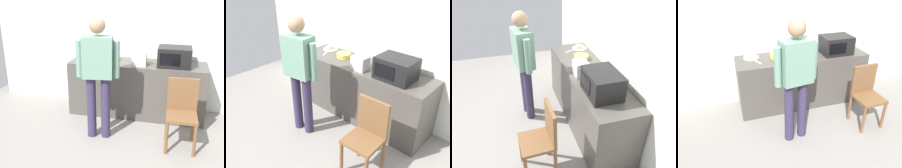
% 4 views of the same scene
% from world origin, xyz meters
% --- Properties ---
extents(ground_plane, '(6.00, 6.00, 0.00)m').
position_xyz_m(ground_plane, '(0.00, 0.00, 0.00)').
color(ground_plane, gray).
extents(back_wall, '(5.40, 0.13, 2.60)m').
position_xyz_m(back_wall, '(0.00, 1.60, 1.30)').
color(back_wall, silver).
rests_on(back_wall, ground_plane).
extents(kitchen_counter, '(2.20, 0.62, 0.90)m').
position_xyz_m(kitchen_counter, '(-0.04, 1.22, 0.45)').
color(kitchen_counter, '#4C4742').
rests_on(kitchen_counter, ground_plane).
extents(microwave, '(0.50, 0.39, 0.30)m').
position_xyz_m(microwave, '(0.54, 1.16, 1.05)').
color(microwave, black).
rests_on(microwave, kitchen_counter).
extents(sandwich_plate, '(0.25, 0.25, 0.07)m').
position_xyz_m(sandwich_plate, '(-0.87, 1.37, 0.92)').
color(sandwich_plate, white).
rests_on(sandwich_plate, kitchen_counter).
extents(salad_bowl, '(0.23, 0.23, 0.07)m').
position_xyz_m(salad_bowl, '(-0.46, 1.25, 0.93)').
color(salad_bowl, gold).
rests_on(salad_bowl, kitchen_counter).
extents(toaster, '(0.22, 0.18, 0.20)m').
position_xyz_m(toaster, '(0.01, 1.07, 1.00)').
color(toaster, silver).
rests_on(toaster, kitchen_counter).
extents(fork_utensil, '(0.09, 0.16, 0.01)m').
position_xyz_m(fork_utensil, '(-0.80, 1.15, 0.90)').
color(fork_utensil, silver).
rests_on(fork_utensil, kitchen_counter).
extents(spoon_utensil, '(0.06, 0.17, 0.01)m').
position_xyz_m(spoon_utensil, '(0.31, 1.50, 0.90)').
color(spoon_utensil, silver).
rests_on(spoon_utensil, kitchen_counter).
extents(person_standing, '(0.58, 0.30, 1.72)m').
position_xyz_m(person_standing, '(-0.44, 0.34, 1.01)').
color(person_standing, '#332B49').
rests_on(person_standing, ground_plane).
extents(wooden_chair, '(0.42, 0.42, 0.94)m').
position_xyz_m(wooden_chair, '(0.70, 0.38, 0.52)').
color(wooden_chair, brown).
rests_on(wooden_chair, ground_plane).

